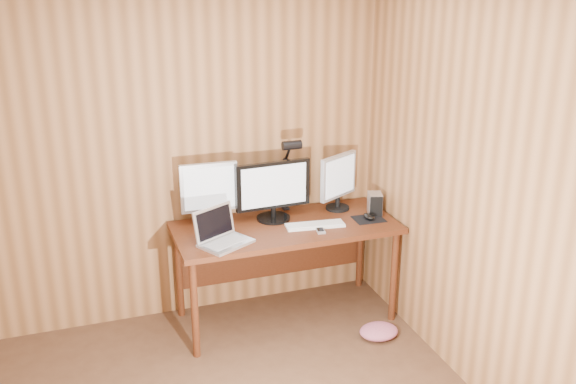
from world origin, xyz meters
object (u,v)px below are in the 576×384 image
desk (283,237)px  mouse (369,216)px  hard_drive (375,203)px  monitor_center (273,190)px  monitor_right (338,180)px  monitor_left (209,192)px  keyboard (315,225)px  desk_lamp (289,165)px  speaker (374,201)px  phone (320,230)px  laptop (221,235)px

desk → mouse: 0.65m
desk → hard_drive: bearing=-5.3°
monitor_center → monitor_right: bearing=1.3°
monitor_center → monitor_right: monitor_center is taller
monitor_left → keyboard: monitor_left is taller
monitor_left → mouse: (1.12, -0.28, -0.22)m
desk → keyboard: (0.19, -0.16, 0.13)m
monitor_right → keyboard: 0.45m
monitor_left → keyboard: size_ratio=1.06×
monitor_center → mouse: 0.73m
monitor_left → mouse: size_ratio=4.02×
desk_lamp → speaker: bearing=-3.5°
desk_lamp → desk: bearing=-115.3°
hard_drive → mouse: bearing=-116.5°
keyboard → phone: 0.10m
desk → keyboard: bearing=-40.1°
mouse → hard_drive: 0.15m
desk → phone: phone is taller
hard_drive → monitor_center: bearing=-172.0°
desk → phone: size_ratio=13.36×
hard_drive → desk_lamp: 0.71m
monitor_left → laptop: size_ratio=1.11×
desk → keyboard: size_ratio=3.70×
monitor_right → mouse: 0.37m
monitor_left → monitor_right: monitor_left is taller
monitor_center → speaker: 0.82m
monitor_center → laptop: (-0.46, -0.29, -0.17)m
monitor_center → speaker: (0.80, -0.04, -0.17)m
monitor_left → phone: monitor_left is taller
laptop → hard_drive: 1.23m
hard_drive → speaker: size_ratio=1.34×
monitor_left → monitor_right: 0.99m
laptop → mouse: size_ratio=3.63×
hard_drive → desk: bearing=-167.5°
keyboard → hard_drive: hard_drive is taller
laptop → desk_lamp: bearing=2.7°
keyboard → mouse: bearing=6.0°
desk → speaker: bearing=2.1°
monitor_left → phone: bearing=-26.2°
laptop → keyboard: (0.70, 0.06, -0.05)m
laptop → hard_drive: laptop is taller
monitor_left → hard_drive: bearing=-6.6°
mouse → phone: bearing=-155.6°
laptop → desk: bearing=-5.6°
hard_drive → phone: hard_drive is taller
desk → phone: (0.19, -0.26, 0.13)m
monitor_center → hard_drive: (0.76, -0.13, -0.15)m
desk → desk_lamp: 0.54m
monitor_center → mouse: (0.66, -0.23, -0.21)m
monitor_center → phone: monitor_center is taller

